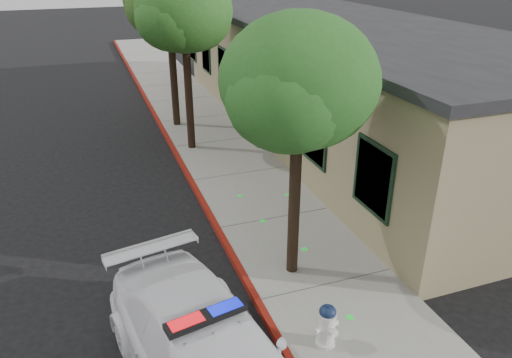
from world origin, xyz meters
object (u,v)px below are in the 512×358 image
object	(u,v)px
clapboard_building	(340,77)
police_car	(209,358)
street_tree_near	(299,88)
street_tree_mid	(184,15)
street_tree_far	(170,4)
fire_hydrant	(327,325)

from	to	relation	value
clapboard_building	police_car	distance (m)	13.54
street_tree_near	street_tree_mid	size ratio (longest dim) A/B	0.91
police_car	street_tree_far	size ratio (longest dim) A/B	0.91
police_car	street_tree_near	bearing A→B (deg)	33.47
street_tree_mid	police_car	bearing A→B (deg)	-101.34
street_tree_near	street_tree_far	world-z (taller)	street_tree_far
clapboard_building	fire_hydrant	world-z (taller)	clapboard_building
street_tree_mid	street_tree_far	world-z (taller)	street_tree_far
police_car	fire_hydrant	size ratio (longest dim) A/B	6.56
police_car	street_tree_mid	size ratio (longest dim) A/B	0.94
clapboard_building	police_car	size ratio (longest dim) A/B	3.71
clapboard_building	street_tree_near	bearing A→B (deg)	-123.86
street_tree_far	clapboard_building	bearing A→B (deg)	-21.99
clapboard_building	police_car	bearing A→B (deg)	-126.96
fire_hydrant	street_tree_far	xyz separation A→B (m)	(-0.06, 12.94, 4.20)
police_car	street_tree_far	bearing A→B (deg)	69.86
police_car	street_tree_mid	xyz separation A→B (m)	(2.11, 10.54, 3.91)
clapboard_building	street_tree_mid	distance (m)	6.51
police_car	street_tree_near	distance (m)	4.98
street_tree_mid	street_tree_far	bearing A→B (deg)	89.30
police_car	fire_hydrant	distance (m)	2.23
police_car	street_tree_mid	world-z (taller)	street_tree_mid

